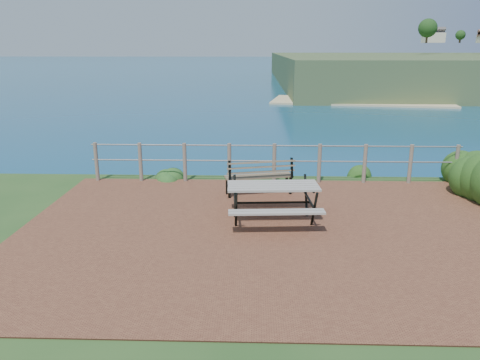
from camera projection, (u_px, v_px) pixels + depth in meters
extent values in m
cube|color=brown|center=(281.00, 232.00, 8.88)|extent=(10.00, 7.00, 0.12)
plane|color=#126771|center=(257.00, 55.00, 201.13)|extent=(1200.00, 1200.00, 0.00)
cylinder|color=#6B5B4C|center=(96.00, 162.00, 12.09)|extent=(0.10, 0.10, 1.00)
cylinder|color=#6B5B4C|center=(140.00, 162.00, 12.06)|extent=(0.10, 0.10, 1.00)
cylinder|color=#6B5B4C|center=(185.00, 162.00, 12.02)|extent=(0.10, 0.10, 1.00)
cylinder|color=#6B5B4C|center=(229.00, 163.00, 11.99)|extent=(0.10, 0.10, 1.00)
cylinder|color=#6B5B4C|center=(274.00, 163.00, 11.95)|extent=(0.10, 0.10, 1.00)
cylinder|color=#6B5B4C|center=(319.00, 163.00, 11.92)|extent=(0.10, 0.10, 1.00)
cylinder|color=#6B5B4C|center=(365.00, 164.00, 11.88)|extent=(0.10, 0.10, 1.00)
cylinder|color=#6B5B4C|center=(410.00, 164.00, 11.85)|extent=(0.10, 0.10, 1.00)
cylinder|color=#6B5B4C|center=(456.00, 164.00, 11.81)|extent=(0.10, 0.10, 1.00)
cylinder|color=slate|center=(275.00, 146.00, 11.83)|extent=(9.40, 0.04, 0.04)
cylinder|color=slate|center=(274.00, 161.00, 11.94)|extent=(9.40, 0.04, 0.04)
cube|color=gray|center=(273.00, 186.00, 9.17)|extent=(1.82, 0.85, 0.04)
cube|color=gray|center=(273.00, 200.00, 9.25)|extent=(1.79, 0.38, 0.04)
cube|color=gray|center=(273.00, 200.00, 9.25)|extent=(1.79, 0.38, 0.04)
cylinder|color=black|center=(273.00, 202.00, 9.27)|extent=(1.53, 0.15, 0.04)
cube|color=brown|center=(259.00, 176.00, 10.96)|extent=(1.64, 0.76, 0.04)
cube|color=brown|center=(259.00, 165.00, 10.89)|extent=(1.57, 0.49, 0.36)
cube|color=black|center=(259.00, 185.00, 11.02)|extent=(0.06, 0.07, 0.44)
cube|color=black|center=(259.00, 185.00, 11.02)|extent=(0.06, 0.07, 0.44)
cube|color=black|center=(259.00, 185.00, 11.02)|extent=(0.06, 0.07, 0.44)
cube|color=black|center=(259.00, 185.00, 11.02)|extent=(0.06, 0.07, 0.44)
ellipsoid|color=#194615|center=(464.00, 182.00, 12.11)|extent=(1.20, 1.20, 1.71)
ellipsoid|color=#25481B|center=(171.00, 179.00, 12.44)|extent=(0.68, 0.68, 0.39)
ellipsoid|color=#194615|center=(363.00, 174.00, 12.93)|extent=(0.68, 0.68, 0.39)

